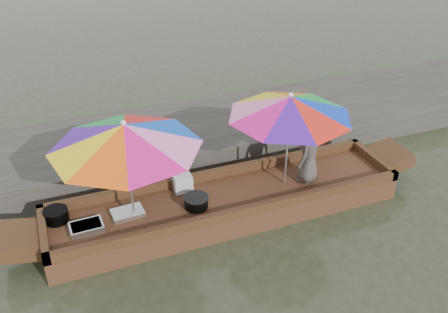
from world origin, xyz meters
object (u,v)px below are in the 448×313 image
object	(u,v)px
boat_hull	(226,205)
tray_crayfish	(86,227)
tray_scallop	(128,213)
umbrella_stern	(288,140)
charcoal_grill	(196,202)
cooking_pot	(56,215)
umbrella_bow	(129,172)
vendor	(310,152)
supply_bag	(183,183)

from	to	relation	value
boat_hull	tray_crayfish	size ratio (longest dim) A/B	11.93
tray_scallop	umbrella_stern	size ratio (longest dim) A/B	0.24
tray_scallop	charcoal_grill	distance (m)	1.01
cooking_pot	charcoal_grill	size ratio (longest dim) A/B	0.98
tray_scallop	tray_crayfish	bearing A→B (deg)	-167.11
boat_hull	cooking_pot	world-z (taller)	cooking_pot
charcoal_grill	umbrella_stern	bearing A→B (deg)	3.66
boat_hull	umbrella_bow	world-z (taller)	umbrella_bow
vendor	umbrella_stern	xyz separation A→B (m)	(-0.37, 0.05, 0.25)
supply_bag	umbrella_stern	size ratio (longest dim) A/B	0.15
vendor	supply_bag	bearing A→B (deg)	-51.66
tray_crayfish	vendor	distance (m)	3.52
umbrella_bow	umbrella_stern	xyz separation A→B (m)	(2.43, 0.00, 0.00)
cooking_pot	charcoal_grill	distance (m)	2.00
cooking_pot	tray_scallop	world-z (taller)	cooking_pot
tray_crayfish	umbrella_bow	size ratio (longest dim) A/B	0.22
charcoal_grill	supply_bag	bearing A→B (deg)	96.20
vendor	umbrella_stern	bearing A→B (deg)	-47.17
supply_bag	umbrella_bow	size ratio (longest dim) A/B	0.14
cooking_pot	umbrella_stern	distance (m)	3.56
cooking_pot	charcoal_grill	world-z (taller)	cooking_pot
boat_hull	tray_scallop	bearing A→B (deg)	176.47
supply_bag	vendor	world-z (taller)	vendor
umbrella_stern	charcoal_grill	bearing A→B (deg)	-176.34
tray_scallop	vendor	world-z (taller)	vendor
supply_bag	umbrella_bow	distance (m)	1.14
cooking_pot	tray_crayfish	bearing A→B (deg)	-45.23
boat_hull	supply_bag	xyz separation A→B (m)	(-0.57, 0.39, 0.30)
tray_crayfish	boat_hull	bearing A→B (deg)	1.23
supply_bag	umbrella_bow	world-z (taller)	umbrella_bow
tray_crayfish	vendor	bearing A→B (deg)	-0.15
tray_crayfish	umbrella_bow	bearing A→B (deg)	3.82
cooking_pot	umbrella_stern	bearing A→B (deg)	-5.29
supply_bag	umbrella_stern	bearing A→B (deg)	-13.91
tray_crayfish	vendor	size ratio (longest dim) A/B	0.44
umbrella_bow	tray_crayfish	bearing A→B (deg)	-176.18
boat_hull	umbrella_stern	bearing A→B (deg)	0.00
umbrella_stern	tray_scallop	bearing A→B (deg)	177.88
umbrella_stern	umbrella_bow	bearing A→B (deg)	180.00
vendor	umbrella_bow	xyz separation A→B (m)	(-2.80, 0.05, 0.25)
tray_scallop	charcoal_grill	world-z (taller)	charcoal_grill
vendor	boat_hull	bearing A→B (deg)	-41.08
vendor	cooking_pot	bearing A→B (deg)	-44.38
charcoal_grill	supply_bag	world-z (taller)	supply_bag
charcoal_grill	umbrella_stern	world-z (taller)	umbrella_stern
boat_hull	cooking_pot	distance (m)	2.51
cooking_pot	vendor	size ratio (longest dim) A/B	0.33
charcoal_grill	supply_bag	size ratio (longest dim) A/B	1.26
boat_hull	tray_scallop	size ratio (longest dim) A/B	11.93
charcoal_grill	umbrella_bow	size ratio (longest dim) A/B	0.17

